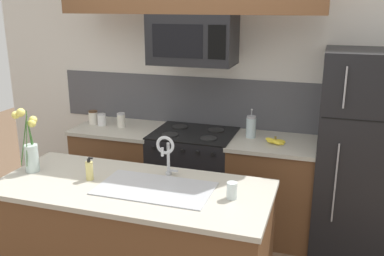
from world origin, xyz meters
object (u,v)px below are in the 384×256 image
object	(u,v)px
banana_bunch	(275,141)
storage_jar_tall	(93,117)
french_press	(251,127)
dish_soap_bottle	(89,170)
sink_faucet	(166,150)
refrigerator	(368,154)
drinking_glass	(232,190)
storage_jar_medium	(102,120)
stove_range	(194,178)
flower_vase	(30,148)
storage_jar_short	(121,120)
microwave	(193,39)

from	to	relation	value
banana_bunch	storage_jar_tall	bearing A→B (deg)	177.58
french_press	dish_soap_bottle	xyz separation A→B (m)	(-0.89, -1.31, -0.03)
sink_faucet	refrigerator	bearing A→B (deg)	37.21
banana_bunch	dish_soap_bottle	world-z (taller)	dish_soap_bottle
dish_soap_bottle	drinking_glass	size ratio (longest dim) A/B	1.54
storage_jar_medium	dish_soap_bottle	distance (m)	1.38
stove_range	flower_vase	size ratio (longest dim) A/B	1.91
storage_jar_tall	storage_jar_medium	distance (m)	0.11
banana_bunch	french_press	size ratio (longest dim) A/B	0.71
storage_jar_tall	storage_jar_medium	xyz separation A→B (m)	(0.11, -0.03, -0.01)
refrigerator	drinking_glass	xyz separation A→B (m)	(-0.88, -1.25, 0.10)
refrigerator	banana_bunch	size ratio (longest dim) A/B	9.12
refrigerator	dish_soap_bottle	xyz separation A→B (m)	(-1.88, -1.27, 0.11)
storage_jar_short	sink_faucet	world-z (taller)	sink_faucet
refrigerator	sink_faucet	xyz separation A→B (m)	(-1.39, -1.06, 0.24)
dish_soap_bottle	banana_bunch	bearing A→B (deg)	46.57
refrigerator	storage_jar_medium	bearing A→B (deg)	-179.34
microwave	drinking_glass	world-z (taller)	microwave
storage_jar_medium	dish_soap_bottle	world-z (taller)	dish_soap_bottle
storage_jar_short	drinking_glass	distance (m)	1.87
refrigerator	storage_jar_medium	world-z (taller)	refrigerator
microwave	storage_jar_tall	size ratio (longest dim) A/B	5.53
drinking_glass	banana_bunch	bearing A→B (deg)	84.16
stove_range	storage_jar_medium	world-z (taller)	storage_jar_medium
drinking_glass	refrigerator	bearing A→B (deg)	54.92
banana_bunch	dish_soap_bottle	distance (m)	1.63
drinking_glass	storage_jar_short	bearing A→B (deg)	138.35
french_press	refrigerator	bearing A→B (deg)	-2.30
french_press	drinking_glass	world-z (taller)	french_press
stove_range	banana_bunch	distance (m)	0.90
banana_bunch	storage_jar_medium	bearing A→B (deg)	178.29
storage_jar_short	dish_soap_bottle	distance (m)	1.31
microwave	storage_jar_medium	distance (m)	1.25
storage_jar_tall	dish_soap_bottle	size ratio (longest dim) A/B	0.82
storage_jar_tall	french_press	xyz separation A→B (m)	(1.60, 0.04, 0.03)
microwave	drinking_glass	xyz separation A→B (m)	(0.64, -1.21, -0.82)
microwave	dish_soap_bottle	bearing A→B (deg)	-106.30
storage_jar_short	storage_jar_tall	bearing A→B (deg)	178.26
dish_soap_bottle	drinking_glass	world-z (taller)	dish_soap_bottle
dish_soap_bottle	storage_jar_medium	bearing A→B (deg)	115.87
sink_faucet	flower_vase	size ratio (longest dim) A/B	0.63
french_press	dish_soap_bottle	distance (m)	1.58
microwave	french_press	bearing A→B (deg)	8.74
flower_vase	dish_soap_bottle	bearing A→B (deg)	-0.73
french_press	sink_faucet	bearing A→B (deg)	-109.84
microwave	storage_jar_short	bearing A→B (deg)	177.79
storage_jar_medium	banana_bunch	world-z (taller)	storage_jar_medium
drinking_glass	dish_soap_bottle	bearing A→B (deg)	-179.31
storage_jar_tall	storage_jar_medium	size ratio (longest dim) A/B	1.11
storage_jar_tall	sink_faucet	xyz separation A→B (m)	(1.20, -1.06, 0.13)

